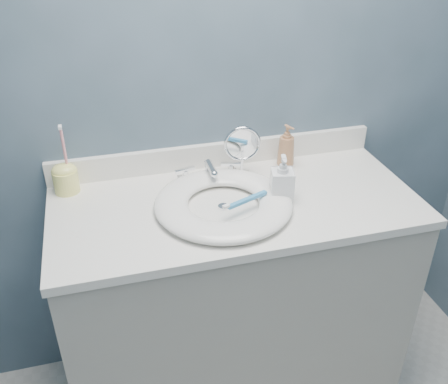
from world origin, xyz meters
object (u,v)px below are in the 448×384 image
object	(u,v)px
soap_bottle_amber	(286,147)
soap_bottle_clear	(282,178)
toothbrush_holder	(65,177)
makeup_mirror	(242,150)

from	to	relation	value
soap_bottle_amber	soap_bottle_clear	bearing A→B (deg)	-135.63
soap_bottle_amber	toothbrush_holder	bearing A→B (deg)	156.89
soap_bottle_amber	soap_bottle_clear	size ratio (longest dim) A/B	1.02
soap_bottle_amber	soap_bottle_clear	world-z (taller)	soap_bottle_amber
makeup_mirror	soap_bottle_clear	distance (m)	0.21
soap_bottle_amber	soap_bottle_clear	distance (m)	0.24
makeup_mirror	soap_bottle_clear	size ratio (longest dim) A/B	1.19
soap_bottle_amber	soap_bottle_clear	xyz separation A→B (m)	(-0.10, -0.22, -0.00)
makeup_mirror	toothbrush_holder	distance (m)	0.61
makeup_mirror	soap_bottle_amber	distance (m)	0.18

